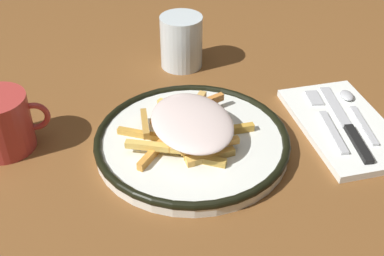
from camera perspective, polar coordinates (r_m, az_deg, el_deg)
name	(u,v)px	position (r m, az deg, el deg)	size (l,w,h in m)	color
ground_plane	(192,148)	(0.78, 0.00, -2.23)	(2.60, 2.60, 0.00)	brown
plate	(192,141)	(0.78, 0.00, -1.49)	(0.30, 0.30, 0.02)	white
fries_heap	(191,126)	(0.76, -0.13, 0.22)	(0.21, 0.19, 0.04)	#DCA955
napkin	(344,126)	(0.86, 16.87, 0.25)	(0.14, 0.24, 0.01)	white
fork	(326,119)	(0.85, 15.02, 0.95)	(0.04, 0.18, 0.01)	silver
knife	(349,128)	(0.84, 17.40, -0.01)	(0.04, 0.21, 0.01)	black
spoon	(353,107)	(0.89, 17.86, 2.33)	(0.04, 0.15, 0.01)	silver
water_glass	(181,42)	(0.98, -1.22, 9.80)	(0.08, 0.08, 0.10)	silver
coffee_mug	(1,123)	(0.81, -20.87, 0.54)	(0.12, 0.09, 0.09)	#B63833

